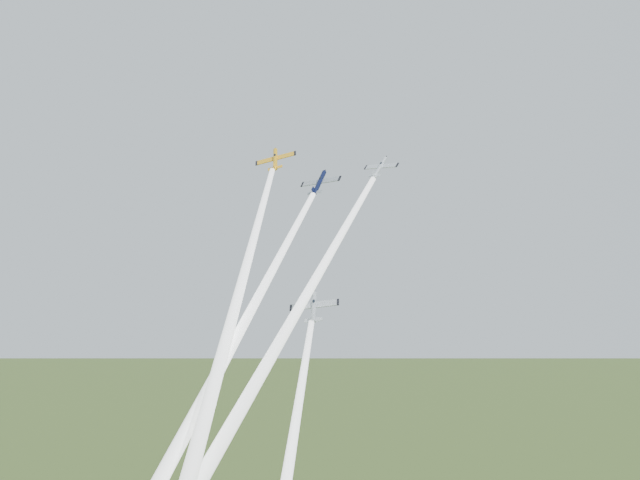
{
  "coord_description": "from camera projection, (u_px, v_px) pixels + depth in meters",
  "views": [
    {
      "loc": [
        31.5,
        -134.2,
        83.53
      ],
      "look_at": [
        0.0,
        -6.0,
        92.0
      ],
      "focal_mm": 45.0,
      "sensor_mm": 36.0,
      "label": 1
    }
  ],
  "objects": [
    {
      "name": "smoke_trail_silver_right",
      "position": [
        284.0,
        335.0,
        115.04
      ],
      "size": [
        20.9,
        49.07,
        52.61
      ],
      "primitive_type": null,
      "rotation": [
        -0.78,
        0.0,
        -0.37
      ],
      "color": "white"
    },
    {
      "name": "plane_silver_right",
      "position": [
        380.0,
        167.0,
        139.11
      ],
      "size": [
        8.24,
        7.38,
        5.6
      ],
      "primitive_type": null,
      "rotation": [
        0.79,
        0.02,
        -0.37
      ],
      "color": "silver"
    },
    {
      "name": "plane_yellow",
      "position": [
        275.0,
        159.0,
        144.0
      ],
      "size": [
        9.14,
        6.6,
        7.81
      ],
      "primitive_type": null,
      "rotation": [
        0.79,
        -0.23,
        0.07
      ],
      "color": "#F4A915"
    },
    {
      "name": "smoke_trail_yellow",
      "position": [
        232.0,
        318.0,
        115.66
      ],
      "size": [
        5.83,
        51.29,
        52.12
      ],
      "primitive_type": null,
      "rotation": [
        -0.78,
        0.0,
        0.07
      ],
      "color": "white"
    },
    {
      "name": "smoke_trail_navy",
      "position": [
        229.0,
        352.0,
        113.73
      ],
      "size": [
        15.22,
        50.0,
        51.94
      ],
      "primitive_type": null,
      "rotation": [
        -0.78,
        0.0,
        -0.26
      ],
      "color": "white"
    },
    {
      "name": "plane_silver_low",
      "position": [
        314.0,
        307.0,
        128.31
      ],
      "size": [
        9.23,
        7.15,
        7.58
      ],
      "primitive_type": null,
      "rotation": [
        0.79,
        -0.12,
        0.08
      ],
      "color": "#B3BAC2"
    },
    {
      "name": "plane_navy",
      "position": [
        319.0,
        183.0,
        139.12
      ],
      "size": [
        8.7,
        8.09,
        6.91
      ],
      "primitive_type": null,
      "rotation": [
        0.79,
        -0.08,
        -0.26
      ],
      "color": "black"
    }
  ]
}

